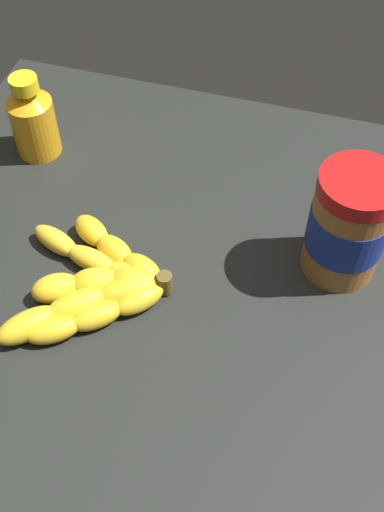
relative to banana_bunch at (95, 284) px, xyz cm
name	(u,v)px	position (x,y,z in cm)	size (l,w,h in cm)	color
ground_plane	(153,285)	(-4.45, 6.13, -3.79)	(77.89, 75.99, 4.16)	black
banana_bunch	(95,284)	(0.00, 0.00, 0.00)	(23.37, 21.25, 3.78)	yellow
peanut_butter_jar	(348,225)	(-13.17, 29.02, 6.12)	(9.89, 9.89, 15.85)	#9E602D
honey_bottle	(33,119)	(-22.60, -18.28, 4.27)	(6.70, 6.70, 13.22)	orange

